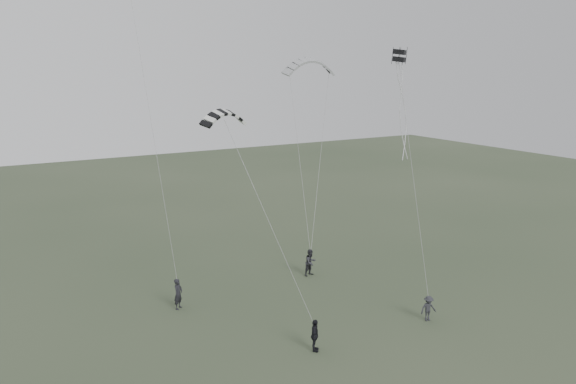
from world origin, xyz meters
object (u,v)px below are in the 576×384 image
flyer_right (311,262)px  kite_box (399,56)px  flyer_left (178,294)px  flyer_center (315,336)px  kite_pale_large (310,60)px  flyer_far (428,308)px  kite_striped (224,112)px

flyer_right → kite_box: size_ratio=2.62×
flyer_right → kite_box: kite_box is taller
flyer_left → flyer_right: flyer_left is taller
flyer_center → kite_pale_large: size_ratio=0.41×
flyer_center → flyer_far: bearing=-55.6°
flyer_center → kite_striped: (-2.89, 4.51, 11.48)m
flyer_center → kite_box: bearing=-26.4°
flyer_right → kite_box: bearing=-69.0°
flyer_right → kite_pale_large: bearing=46.9°
kite_pale_large → kite_striped: bearing=-132.7°
kite_striped → kite_pale_large: bearing=25.8°
kite_pale_large → flyer_center: bearing=-115.1°
flyer_right → flyer_far: size_ratio=1.26×
kite_box → flyer_left: bearing=125.5°
flyer_left → flyer_center: (4.40, -8.75, -0.09)m
flyer_center → kite_pale_large: (9.03, 15.01, 14.34)m
kite_pale_large → kite_box: (-0.06, -10.45, 0.13)m
flyer_center → flyer_right: bearing=5.4°
kite_pale_large → kite_box: size_ratio=5.74×
kite_box → kite_striped: bearing=143.1°
flyer_right → kite_striped: (-8.62, -4.94, 11.39)m
kite_pale_large → flyer_far: bearing=-88.8°
flyer_far → flyer_right: bearing=112.5°
flyer_left → flyer_far: bearing=-78.7°
flyer_right → kite_pale_large: 15.64m
flyer_right → kite_striped: 15.12m
kite_striped → flyer_center: bearing=-73.0°
kite_striped → kite_box: bearing=-15.3°
flyer_right → flyer_far: 9.97m
kite_pale_large → kite_striped: size_ratio=1.58×
flyer_left → kite_pale_large: (13.43, 6.27, 14.25)m
flyer_left → flyer_right: bearing=-38.0°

